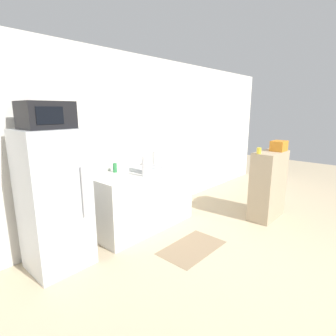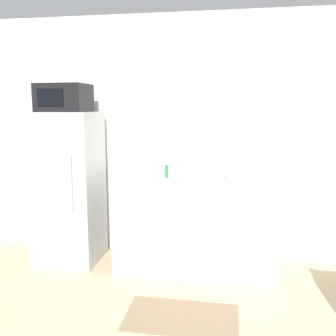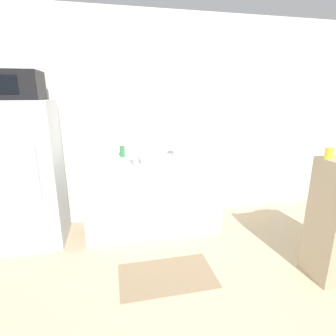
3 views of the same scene
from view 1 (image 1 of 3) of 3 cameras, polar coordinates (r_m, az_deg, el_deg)
ground_plane at (r=3.34m, az=29.58°, el=-21.44°), size 14.00×14.00×0.00m
wall_back at (r=4.27m, az=-6.85°, el=6.10°), size 8.00×0.06×2.60m
refrigerator at (r=3.19m, az=-23.45°, el=-6.49°), size 0.64×0.61×1.59m
microwave at (r=3.03m, az=-25.02°, el=10.41°), size 0.49×0.41×0.28m
counter at (r=4.04m, az=-5.48°, el=-6.72°), size 1.59×0.67×0.89m
sink_basin at (r=3.88m, az=-4.85°, el=-0.21°), size 0.36×0.34×0.06m
bottle_tall at (r=3.54m, az=-5.22°, el=0.31°), size 0.06×0.06×0.27m
bottle_short at (r=3.86m, az=-11.48°, el=0.08°), size 0.06×0.06×0.14m
shelf_cabinet at (r=4.64m, az=20.96°, el=-3.49°), size 0.74×0.35×1.12m
basket at (r=4.64m, az=22.99°, el=4.45°), size 0.27×0.21×0.17m
jar at (r=4.24m, az=19.20°, el=3.59°), size 0.07×0.07×0.10m
paper_towel_roll at (r=4.15m, az=-2.77°, el=1.98°), size 0.10×0.10×0.25m
kitchen_rug at (r=3.62m, az=5.24°, el=-16.86°), size 0.89×0.52×0.01m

